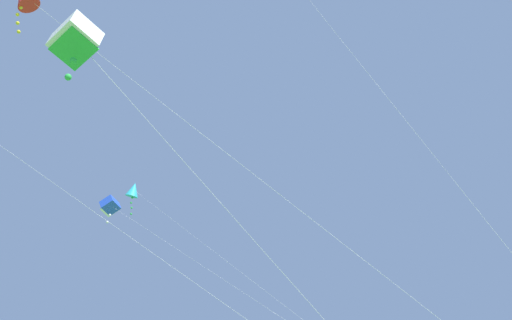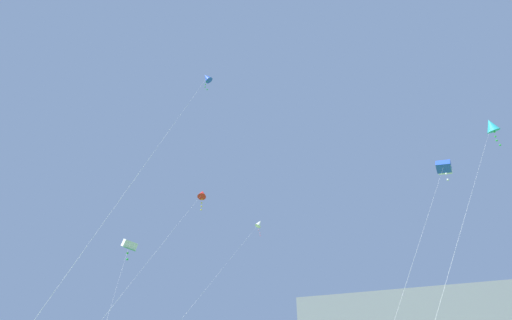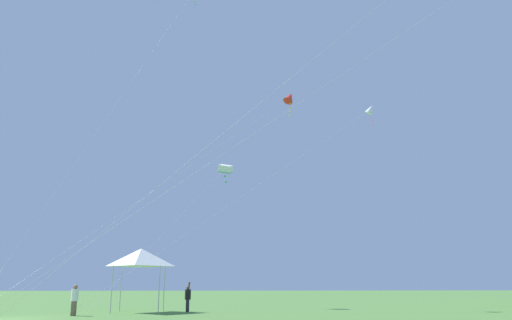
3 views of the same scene
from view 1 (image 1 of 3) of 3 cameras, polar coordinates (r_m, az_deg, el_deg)
name	(u,v)px [view 1 (image 1 of 3)]	position (r m, az deg, el deg)	size (l,w,h in m)	color
kite_cyan_diamond_1	(134,190)	(43.87, -12.14, -2.96)	(6.31, 25.15, 20.70)	silver
kite_white_box_2	(76,41)	(14.01, -17.59, 11.29)	(10.11, 8.05, 10.81)	silver
kite_blue_box_4	(111,206)	(38.79, -14.35, -4.48)	(2.43, 24.47, 17.38)	silver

